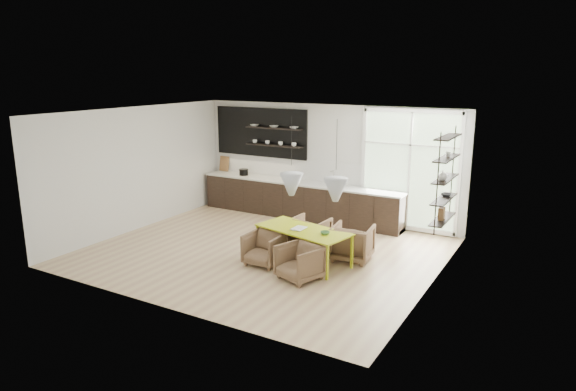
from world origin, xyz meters
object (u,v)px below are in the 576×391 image
object	(u,v)px
armchair_back_right	(352,242)
dining_table	(303,231)
wire_stool	(271,239)
armchair_front_left	(264,249)
armchair_front_right	(300,262)
armchair_back_left	(309,234)

from	to	relation	value
armchair_back_right	dining_table	bearing A→B (deg)	31.47
dining_table	wire_stool	bearing A→B (deg)	178.39
armchair_front_left	armchair_front_right	size ratio (longest dim) A/B	0.98
dining_table	armchair_back_right	size ratio (longest dim) A/B	2.57
dining_table	wire_stool	size ratio (longest dim) A/B	4.86
armchair_back_left	armchair_front_right	bearing A→B (deg)	114.78
armchair_back_left	armchair_front_right	xyz separation A→B (m)	(0.59, -1.51, -0.02)
dining_table	armchair_back_right	distance (m)	1.03
dining_table	armchair_back_left	distance (m)	0.82
armchair_back_right	wire_stool	bearing A→B (deg)	6.37
armchair_back_left	wire_stool	distance (m)	0.81
dining_table	wire_stool	world-z (taller)	dining_table
armchair_back_right	armchair_front_left	world-z (taller)	armchair_back_right
dining_table	armchair_front_left	size ratio (longest dim) A/B	2.90
dining_table	armchair_back_right	bearing A→B (deg)	51.14
armchair_front_left	armchair_front_right	xyz separation A→B (m)	(0.96, -0.32, 0.01)
armchair_front_right	wire_stool	world-z (taller)	armchair_front_right
armchair_back_left	armchair_back_right	distance (m)	1.03
armchair_back_left	armchair_back_right	bearing A→B (deg)	177.32
armchair_front_left	armchair_front_right	bearing A→B (deg)	-18.55
wire_stool	dining_table	bearing A→B (deg)	-14.31
dining_table	armchair_front_left	distance (m)	0.84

